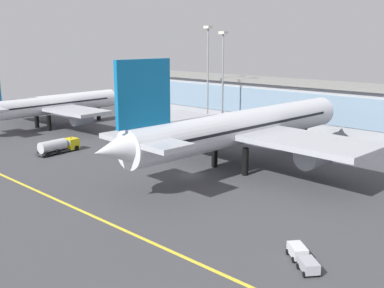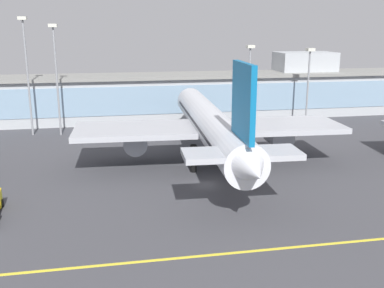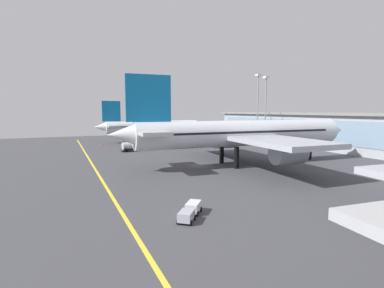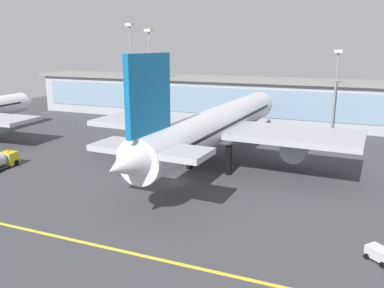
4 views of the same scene
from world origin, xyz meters
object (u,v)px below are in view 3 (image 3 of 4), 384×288
at_px(airliner_near_left, 153,127).
at_px(baggage_tug_near, 190,211).
at_px(safety_cone, 101,145).
at_px(apron_light_mast_east, 266,101).
at_px(fuel_tanker_truck, 136,146).
at_px(apron_light_mast_far_east, 258,99).
at_px(airliner_near_right, 243,134).

height_order(airliner_near_left, baggage_tug_near, airliner_near_left).
bearing_deg(baggage_tug_near, safety_cone, 39.43).
height_order(airliner_near_left, apron_light_mast_east, apron_light_mast_east).
bearing_deg(apron_light_mast_east, baggage_tug_near, -44.29).
distance_m(airliner_near_left, fuel_tanker_truck, 29.16).
relative_size(fuel_tanker_truck, apron_light_mast_far_east, 0.35).
distance_m(airliner_near_left, apron_light_mast_far_east, 43.20).
xyz_separation_m(airliner_near_left, baggage_tug_near, (85.79, -21.06, -5.16)).
bearing_deg(apron_light_mast_far_east, airliner_near_left, -125.65).
bearing_deg(baggage_tug_near, apron_light_mast_far_east, -2.71).
xyz_separation_m(baggage_tug_near, safety_cone, (-79.75, -0.42, -0.45)).
height_order(apron_light_mast_far_east, safety_cone, apron_light_mast_far_east).
distance_m(airliner_near_right, fuel_tanker_truck, 38.14).
distance_m(airliner_near_right, safety_cone, 59.40).
relative_size(airliner_near_right, safety_cone, 89.50).
height_order(baggage_tug_near, apron_light_mast_east, apron_light_mast_east).
relative_size(apron_light_mast_far_east, safety_cone, 38.11).
bearing_deg(apron_light_mast_east, airliner_near_left, -133.20).
height_order(airliner_near_right, baggage_tug_near, airliner_near_right).
xyz_separation_m(apron_light_mast_east, apron_light_mast_far_east, (-6.33, 1.28, 0.83)).
relative_size(airliner_near_right, baggage_tug_near, 11.61).
bearing_deg(safety_cone, baggage_tug_near, 0.30).
relative_size(airliner_near_right, apron_light_mast_far_east, 2.35).
bearing_deg(airliner_near_left, baggage_tug_near, -105.95).
distance_m(airliner_near_right, baggage_tug_near, 37.11).
relative_size(baggage_tug_near, apron_light_mast_far_east, 0.20).
xyz_separation_m(fuel_tanker_truck, apron_light_mast_east, (5.03, 45.80, 14.55)).
bearing_deg(apron_light_mast_far_east, airliner_near_right, -40.63).
xyz_separation_m(airliner_near_left, fuel_tanker_truck, (25.66, -13.12, -4.44)).
relative_size(airliner_near_left, airliner_near_right, 0.76).
bearing_deg(airliner_near_left, fuel_tanker_truck, -119.24).
xyz_separation_m(airliner_near_right, safety_cone, (-53.19, -25.51, -6.92)).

